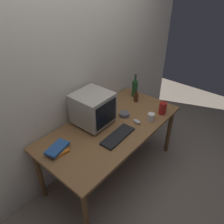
% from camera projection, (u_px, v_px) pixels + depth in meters
% --- Properties ---
extents(ground_plane, '(6.00, 6.00, 0.00)m').
position_uv_depth(ground_plane, '(112.00, 170.00, 2.81)').
color(ground_plane, gray).
extents(back_wall, '(4.00, 0.08, 2.50)m').
position_uv_depth(back_wall, '(79.00, 72.00, 2.37)').
color(back_wall, silver).
rests_on(back_wall, ground).
extents(desk, '(1.70, 0.84, 0.74)m').
position_uv_depth(desk, '(112.00, 131.00, 2.44)').
color(desk, olive).
rests_on(desk, ground).
extents(crt_monitor, '(0.39, 0.40, 0.37)m').
position_uv_depth(crt_monitor, '(93.00, 108.00, 2.33)').
color(crt_monitor, '#B2AD9E').
rests_on(crt_monitor, desk).
extents(keyboard, '(0.43, 0.17, 0.02)m').
position_uv_depth(keyboard, '(118.00, 136.00, 2.22)').
color(keyboard, black).
rests_on(keyboard, desk).
extents(computer_mouse, '(0.07, 0.11, 0.04)m').
position_uv_depth(computer_mouse, '(137.00, 121.00, 2.43)').
color(computer_mouse, beige).
rests_on(computer_mouse, desk).
extents(bottle_tall, '(0.08, 0.08, 0.32)m').
position_uv_depth(bottle_tall, '(135.00, 88.00, 2.89)').
color(bottle_tall, '#1E4C23').
rests_on(bottle_tall, desk).
extents(bottle_short, '(0.06, 0.06, 0.16)m').
position_uv_depth(bottle_short, '(136.00, 97.00, 2.80)').
color(bottle_short, '#472314').
rests_on(bottle_short, desk).
extents(book_stack, '(0.25, 0.19, 0.06)m').
position_uv_depth(book_stack, '(58.00, 149.00, 2.04)').
color(book_stack, orange).
rests_on(book_stack, desk).
extents(mug, '(0.12, 0.08, 0.09)m').
position_uv_depth(mug, '(151.00, 117.00, 2.45)').
color(mug, white).
rests_on(mug, desk).
extents(cd_spindle, '(0.12, 0.12, 0.04)m').
position_uv_depth(cd_spindle, '(124.00, 114.00, 2.54)').
color(cd_spindle, '#595B66').
rests_on(cd_spindle, desk).
extents(metal_canister, '(0.09, 0.09, 0.15)m').
position_uv_depth(metal_canister, '(163.00, 108.00, 2.55)').
color(metal_canister, '#A51E19').
rests_on(metal_canister, desk).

